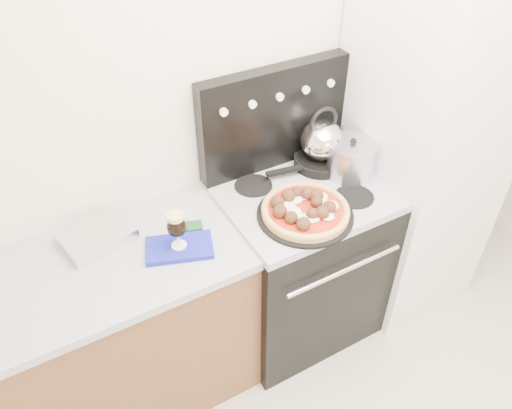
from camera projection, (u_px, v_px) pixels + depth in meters
room_shell at (452, 271)px, 1.48m from camera, size 3.52×3.01×2.52m
base_cabinet at (86, 350)px, 2.22m from camera, size 1.45×0.60×0.86m
countertop at (61, 282)px, 1.93m from camera, size 1.48×0.63×0.04m
stove_body at (298, 264)px, 2.62m from camera, size 0.76×0.65×0.88m
cooktop at (303, 195)px, 2.32m from camera, size 0.76×0.65×0.04m
backguard at (274, 118)px, 2.34m from camera, size 0.76×0.08×0.50m
fridge at (421, 148)px, 2.54m from camera, size 0.64×0.68×1.90m
foil_sheet at (97, 237)px, 2.06m from camera, size 0.31×0.25×0.06m
oven_mitt at (179, 248)px, 2.04m from camera, size 0.31×0.24×0.02m
beer_glass at (177, 230)px, 1.97m from camera, size 0.09×0.09×0.17m
pizza_pan at (305, 215)px, 2.17m from camera, size 0.49×0.49×0.01m
pizza at (306, 209)px, 2.15m from camera, size 0.46×0.46×0.05m
skillet at (320, 161)px, 2.46m from camera, size 0.29×0.29×0.05m
tea_kettle at (322, 137)px, 2.37m from camera, size 0.21×0.21×0.23m
stock_pot at (351, 160)px, 2.37m from camera, size 0.24×0.24×0.16m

